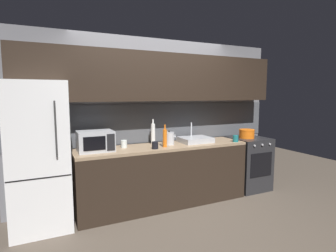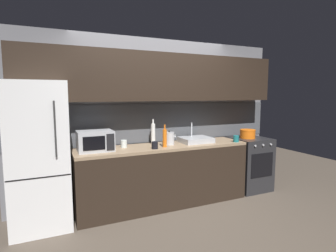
{
  "view_description": "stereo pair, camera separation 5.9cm",
  "coord_description": "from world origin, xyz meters",
  "px_view_note": "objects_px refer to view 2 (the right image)",
  "views": [
    {
      "loc": [
        -1.62,
        -2.66,
        1.65
      ],
      "look_at": [
        0.07,
        0.9,
        1.18
      ],
      "focal_mm": 28.82,
      "sensor_mm": 36.0,
      "label": 1
    },
    {
      "loc": [
        -1.56,
        -2.68,
        1.65
      ],
      "look_at": [
        0.07,
        0.9,
        1.18
      ],
      "focal_mm": 28.82,
      "sensor_mm": 36.0,
      "label": 2
    }
  ],
  "objects_px": {
    "microwave": "(95,141)",
    "mug_teal": "(236,139)",
    "kettle": "(169,138)",
    "mug_clear": "(124,144)",
    "refrigerator": "(39,156)",
    "wine_bottle_orange": "(165,138)",
    "oven_range": "(249,164)",
    "mug_dark": "(155,145)",
    "cooking_pot": "(248,134)",
    "wine_bottle_white": "(153,133)"
  },
  "relations": [
    {
      "from": "wine_bottle_white",
      "to": "kettle",
      "type": "bearing_deg",
      "value": -35.85
    },
    {
      "from": "wine_bottle_orange",
      "to": "mug_clear",
      "type": "bearing_deg",
      "value": 159.28
    },
    {
      "from": "refrigerator",
      "to": "mug_teal",
      "type": "xyz_separation_m",
      "value": [
        2.82,
        -0.21,
        0.05
      ]
    },
    {
      "from": "microwave",
      "to": "wine_bottle_orange",
      "type": "bearing_deg",
      "value": -7.97
    },
    {
      "from": "oven_range",
      "to": "mug_clear",
      "type": "relative_size",
      "value": 8.57
    },
    {
      "from": "wine_bottle_white",
      "to": "mug_dark",
      "type": "distance_m",
      "value": 0.39
    },
    {
      "from": "cooking_pot",
      "to": "mug_dark",
      "type": "bearing_deg",
      "value": -174.26
    },
    {
      "from": "microwave",
      "to": "cooking_pot",
      "type": "relative_size",
      "value": 1.77
    },
    {
      "from": "refrigerator",
      "to": "mug_dark",
      "type": "relative_size",
      "value": 18.01
    },
    {
      "from": "oven_range",
      "to": "kettle",
      "type": "xyz_separation_m",
      "value": [
        -1.52,
        0.03,
        0.54
      ]
    },
    {
      "from": "kettle",
      "to": "mug_dark",
      "type": "height_order",
      "value": "kettle"
    },
    {
      "from": "microwave",
      "to": "wine_bottle_orange",
      "type": "relative_size",
      "value": 1.43
    },
    {
      "from": "oven_range",
      "to": "mug_teal",
      "type": "xyz_separation_m",
      "value": [
        -0.47,
        -0.21,
        0.5
      ]
    },
    {
      "from": "oven_range",
      "to": "microwave",
      "type": "height_order",
      "value": "microwave"
    },
    {
      "from": "refrigerator",
      "to": "mug_clear",
      "type": "height_order",
      "value": "refrigerator"
    },
    {
      "from": "kettle",
      "to": "wine_bottle_white",
      "type": "distance_m",
      "value": 0.26
    },
    {
      "from": "microwave",
      "to": "cooking_pot",
      "type": "height_order",
      "value": "microwave"
    },
    {
      "from": "kettle",
      "to": "wine_bottle_white",
      "type": "height_order",
      "value": "wine_bottle_white"
    },
    {
      "from": "oven_range",
      "to": "mug_dark",
      "type": "xyz_separation_m",
      "value": [
        -1.84,
        -0.18,
        0.5
      ]
    },
    {
      "from": "microwave",
      "to": "wine_bottle_white",
      "type": "xyz_separation_m",
      "value": [
        0.88,
        0.15,
        0.03
      ]
    },
    {
      "from": "kettle",
      "to": "mug_clear",
      "type": "distance_m",
      "value": 0.68
    },
    {
      "from": "microwave",
      "to": "kettle",
      "type": "bearing_deg",
      "value": 0.47
    },
    {
      "from": "mug_clear",
      "to": "wine_bottle_white",
      "type": "bearing_deg",
      "value": 9.76
    },
    {
      "from": "kettle",
      "to": "wine_bottle_orange",
      "type": "height_order",
      "value": "wine_bottle_orange"
    },
    {
      "from": "refrigerator",
      "to": "mug_dark",
      "type": "distance_m",
      "value": 1.46
    },
    {
      "from": "wine_bottle_orange",
      "to": "refrigerator",
      "type": "bearing_deg",
      "value": 175.98
    },
    {
      "from": "wine_bottle_orange",
      "to": "cooking_pot",
      "type": "xyz_separation_m",
      "value": [
        1.6,
        0.11,
        -0.06
      ]
    },
    {
      "from": "cooking_pot",
      "to": "wine_bottle_orange",
      "type": "bearing_deg",
      "value": -175.9
    },
    {
      "from": "microwave",
      "to": "cooking_pot",
      "type": "bearing_deg",
      "value": -0.41
    },
    {
      "from": "oven_range",
      "to": "wine_bottle_orange",
      "type": "distance_m",
      "value": 1.76
    },
    {
      "from": "microwave",
      "to": "oven_range",
      "type": "bearing_deg",
      "value": -0.43
    },
    {
      "from": "mug_dark",
      "to": "mug_teal",
      "type": "xyz_separation_m",
      "value": [
        1.37,
        -0.03,
        0.0
      ]
    },
    {
      "from": "mug_clear",
      "to": "cooking_pot",
      "type": "bearing_deg",
      "value": -2.42
    },
    {
      "from": "wine_bottle_white",
      "to": "mug_clear",
      "type": "xyz_separation_m",
      "value": [
        -0.48,
        -0.08,
        -0.11
      ]
    },
    {
      "from": "cooking_pot",
      "to": "oven_range",
      "type": "bearing_deg",
      "value": -1.35
    },
    {
      "from": "mug_clear",
      "to": "cooking_pot",
      "type": "xyz_separation_m",
      "value": [
        2.14,
        -0.09,
        0.02
      ]
    },
    {
      "from": "mug_teal",
      "to": "cooking_pot",
      "type": "bearing_deg",
      "value": 27.0
    },
    {
      "from": "kettle",
      "to": "cooking_pot",
      "type": "xyz_separation_m",
      "value": [
        1.46,
        -0.03,
        -0.02
      ]
    },
    {
      "from": "refrigerator",
      "to": "kettle",
      "type": "bearing_deg",
      "value": 0.89
    },
    {
      "from": "kettle",
      "to": "mug_teal",
      "type": "bearing_deg",
      "value": -12.74
    },
    {
      "from": "kettle",
      "to": "mug_dark",
      "type": "xyz_separation_m",
      "value": [
        -0.32,
        -0.21,
        -0.04
      ]
    },
    {
      "from": "refrigerator",
      "to": "mug_teal",
      "type": "relative_size",
      "value": 17.66
    },
    {
      "from": "refrigerator",
      "to": "microwave",
      "type": "xyz_separation_m",
      "value": [
        0.68,
        0.02,
        0.13
      ]
    },
    {
      "from": "kettle",
      "to": "mug_clear",
      "type": "xyz_separation_m",
      "value": [
        -0.68,
        0.06,
        -0.04
      ]
    },
    {
      "from": "mug_clear",
      "to": "mug_teal",
      "type": "relative_size",
      "value": 1.03
    },
    {
      "from": "refrigerator",
      "to": "mug_clear",
      "type": "distance_m",
      "value": 1.09
    },
    {
      "from": "oven_range",
      "to": "mug_dark",
      "type": "distance_m",
      "value": 1.91
    },
    {
      "from": "kettle",
      "to": "mug_clear",
      "type": "relative_size",
      "value": 2.02
    },
    {
      "from": "wine_bottle_orange",
      "to": "oven_range",
      "type": "bearing_deg",
      "value": 3.9
    },
    {
      "from": "microwave",
      "to": "mug_teal",
      "type": "height_order",
      "value": "microwave"
    }
  ]
}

